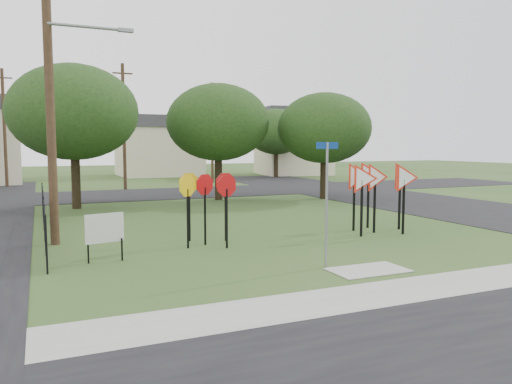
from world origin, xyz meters
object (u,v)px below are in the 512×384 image
yield_sign_cluster (378,180)px  info_board (105,230)px  street_name_sign (327,197)px  stop_sign_cluster (207,192)px

yield_sign_cluster → info_board: size_ratio=2.48×
street_name_sign → stop_sign_cluster: size_ratio=1.42×
stop_sign_cluster → info_board: stop_sign_cluster is taller
yield_sign_cluster → info_board: yield_sign_cluster is taller
street_name_sign → info_board: size_ratio=2.44×
street_name_sign → yield_sign_cluster: 6.04m
street_name_sign → yield_sign_cluster: street_name_sign is taller
street_name_sign → yield_sign_cluster: bearing=40.4°
stop_sign_cluster → yield_sign_cluster: 6.55m
info_board → street_name_sign: bearing=-29.4°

